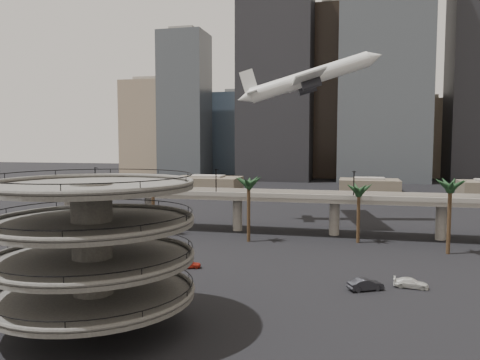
% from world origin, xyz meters
% --- Properties ---
extents(ground, '(700.00, 700.00, 0.00)m').
position_xyz_m(ground, '(0.00, 0.00, 0.00)').
color(ground, black).
rests_on(ground, ground).
extents(parking_ramp, '(22.20, 22.20, 17.35)m').
position_xyz_m(parking_ramp, '(-13.00, -4.00, 9.84)').
color(parking_ramp, '#484643').
rests_on(parking_ramp, ground).
extents(overpass, '(130.00, 9.30, 14.70)m').
position_xyz_m(overpass, '(0.00, 55.00, 7.34)').
color(overpass, gray).
rests_on(overpass, ground).
extents(palm_trees, '(76.40, 18.40, 14.00)m').
position_xyz_m(palm_trees, '(11.58, 47.18, 11.30)').
color(palm_trees, '#46321E').
rests_on(palm_trees, ground).
extents(low_buildings, '(135.00, 27.50, 6.80)m').
position_xyz_m(low_buildings, '(6.89, 142.30, 2.86)').
color(low_buildings, brown).
rests_on(low_buildings, ground).
extents(skyline, '(269.00, 86.00, 129.64)m').
position_xyz_m(skyline, '(15.11, 217.08, 47.44)').
color(skyline, '#816E59').
rests_on(skyline, ground).
extents(airborne_jet, '(37.45, 33.67, 14.67)m').
position_xyz_m(airborne_jet, '(3.42, 71.80, 36.53)').
color(airborne_jet, silver).
rests_on(airborne_jet, ground).
extents(car_a, '(4.21, 2.66, 1.33)m').
position_xyz_m(car_a, '(-11.17, 21.82, 0.67)').
color(car_a, '#AD2718').
rests_on(car_a, ground).
extents(car_b, '(5.22, 3.83, 1.64)m').
position_xyz_m(car_b, '(16.59, 16.65, 0.82)').
color(car_b, '#222228').
rests_on(car_b, ground).
extents(car_c, '(4.91, 2.40, 1.37)m').
position_xyz_m(car_c, '(22.87, 19.30, 0.69)').
color(car_c, silver).
rests_on(car_c, ground).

